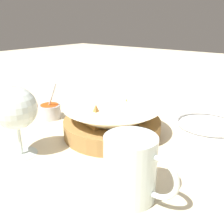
% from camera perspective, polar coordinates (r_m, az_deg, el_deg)
% --- Properties ---
extents(ground_plane, '(4.00, 4.00, 0.00)m').
position_cam_1_polar(ground_plane, '(0.68, -3.31, -4.81)').
color(ground_plane, beige).
extents(food_basket, '(0.25, 0.25, 0.10)m').
position_cam_1_polar(food_basket, '(0.65, -0.05, -2.27)').
color(food_basket, olive).
rests_on(food_basket, ground_plane).
extents(sauce_cup, '(0.07, 0.07, 0.12)m').
position_cam_1_polar(sauce_cup, '(0.79, -14.00, 0.31)').
color(sauce_cup, '#B7B7BC').
rests_on(sauce_cup, ground_plane).
extents(wine_glass, '(0.09, 0.09, 0.16)m').
position_cam_1_polar(wine_glass, '(0.57, -21.13, 0.38)').
color(wine_glass, silver).
rests_on(wine_glass, ground_plane).
extents(beer_mug, '(0.13, 0.09, 0.11)m').
position_cam_1_polar(beer_mug, '(0.43, 4.35, -13.15)').
color(beer_mug, silver).
rests_on(beer_mug, ground_plane).
extents(side_plate, '(0.19, 0.19, 0.01)m').
position_cam_1_polar(side_plate, '(0.76, 21.08, -2.60)').
color(side_plate, white).
rests_on(side_plate, ground_plane).
extents(napkin, '(0.12, 0.08, 0.01)m').
position_cam_1_polar(napkin, '(0.87, 0.63, 1.23)').
color(napkin, '#38608E').
rests_on(napkin, ground_plane).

